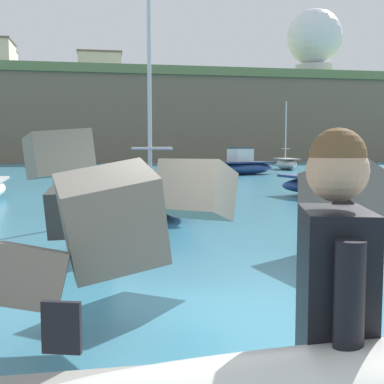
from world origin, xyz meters
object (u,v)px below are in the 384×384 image
at_px(mooring_buoy_middle, 85,207).
at_px(station_building_east, 100,69).
at_px(boat_near_left, 146,192).
at_px(boat_near_centre, 244,166).
at_px(boat_mid_centre, 286,163).
at_px(surfer_with_board, 349,355).
at_px(mooring_buoy_inner, 98,175).
at_px(station_building_west, 1,62).
at_px(radar_dome, 314,41).
at_px(boat_mid_right, 343,165).
at_px(boat_near_right, 341,180).

bearing_deg(mooring_buoy_middle, station_building_east, 90.08).
relative_size(boat_near_left, boat_near_centre, 1.54).
relative_size(boat_mid_centre, station_building_east, 0.82).
bearing_deg(surfer_with_board, mooring_buoy_inner, 92.30).
relative_size(boat_near_left, station_building_east, 1.10).
bearing_deg(boat_near_left, station_building_west, 104.19).
distance_m(mooring_buoy_middle, radar_dome, 71.48).
bearing_deg(boat_mid_right, station_building_east, 107.99).
distance_m(boat_near_centre, boat_near_right, 16.08).
relative_size(boat_near_left, radar_dome, 0.79).
distance_m(boat_near_centre, mooring_buoy_inner, 11.06).
bearing_deg(mooring_buoy_inner, boat_mid_centre, 33.26).
height_order(boat_near_centre, boat_near_right, boat_near_centre).
height_order(surfer_with_board, boat_near_centre, boat_near_centre).
xyz_separation_m(surfer_with_board, boat_near_centre, (9.36, 34.08, -0.62)).
bearing_deg(radar_dome, boat_near_left, -117.73).
bearing_deg(boat_near_centre, boat_mid_right, -11.94).
bearing_deg(surfer_with_board, station_building_east, 90.97).
height_order(boat_mid_right, station_building_east, station_building_east).
relative_size(boat_near_right, boat_mid_centre, 0.94).
distance_m(surfer_with_board, station_building_west, 84.97).
relative_size(radar_dome, station_building_west, 1.28).
height_order(boat_near_centre, boat_mid_centre, boat_mid_centre).
relative_size(mooring_buoy_middle, station_building_east, 0.06).
distance_m(boat_near_left, mooring_buoy_middle, 1.86).
bearing_deg(boat_mid_centre, station_building_east, 110.49).
bearing_deg(boat_near_right, surfer_with_board, -116.66).
relative_size(boat_near_right, station_building_west, 0.71).
xyz_separation_m(boat_near_centre, station_building_east, (-10.84, 53.90, 15.17)).
relative_size(boat_near_left, station_building_west, 1.02).
distance_m(mooring_buoy_inner, radar_dome, 57.34).
distance_m(boat_near_left, boat_near_centre, 22.30).
height_order(boat_mid_right, radar_dome, radar_dome).
height_order(boat_near_left, radar_dome, radar_dome).
bearing_deg(boat_mid_centre, surfer_with_board, -110.46).
distance_m(boat_near_centre, boat_mid_right, 7.31).
bearing_deg(station_building_east, radar_dome, -23.01).
distance_m(mooring_buoy_inner, station_building_east, 59.14).
bearing_deg(surfer_with_board, boat_near_right, 63.34).
distance_m(radar_dome, station_building_west, 49.69).
bearing_deg(mooring_buoy_inner, boat_near_left, -84.49).
distance_m(mooring_buoy_inner, station_building_west, 55.59).
distance_m(surfer_with_board, radar_dome, 82.31).
bearing_deg(station_building_east, surfer_with_board, -89.03).
bearing_deg(surfer_with_board, station_building_west, 101.61).
relative_size(boat_near_centre, station_building_east, 0.72).
distance_m(surfer_with_board, boat_mid_right, 36.52).
bearing_deg(mooring_buoy_middle, station_building_west, 102.71).
distance_m(surfer_with_board, mooring_buoy_inner, 30.98).
bearing_deg(boat_near_centre, surfer_with_board, -105.35).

